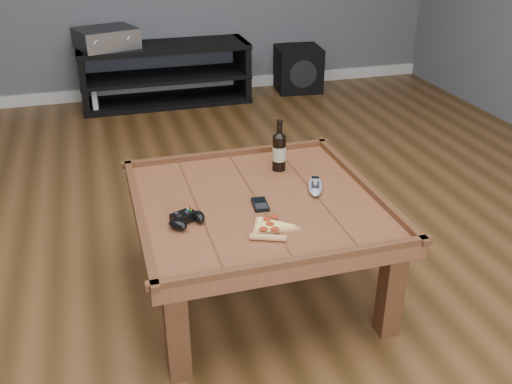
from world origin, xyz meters
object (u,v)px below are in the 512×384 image
object	(u,v)px
pizza_slice	(270,228)
remote_control	(315,186)
coffee_table	(257,213)
av_receiver	(106,38)
media_console	(165,75)
subwoofer	(298,69)
beer_bottle	(279,150)
game_console	(96,101)
smartphone	(260,204)
game_controller	(187,219)

from	to	relation	value
pizza_slice	remote_control	xyz separation A→B (m)	(0.29, 0.27, 0.01)
coffee_table	av_receiver	size ratio (longest dim) A/B	1.93
media_console	subwoofer	distance (m)	1.21
pizza_slice	coffee_table	bearing A→B (deg)	107.13
media_console	beer_bottle	xyz separation A→B (m)	(0.18, -2.49, 0.30)
game_console	smartphone	bearing A→B (deg)	-73.55
beer_bottle	av_receiver	world-z (taller)	beer_bottle
av_receiver	game_console	bearing A→B (deg)	-170.72
coffee_table	beer_bottle	distance (m)	0.36
coffee_table	av_receiver	distance (m)	2.79
coffee_table	game_controller	xyz separation A→B (m)	(-0.31, -0.11, 0.08)
subwoofer	smartphone	bearing A→B (deg)	-106.70
beer_bottle	av_receiver	size ratio (longest dim) A/B	0.45
smartphone	game_console	distance (m)	2.81
pizza_slice	smartphone	world-z (taller)	pizza_slice
av_receiver	subwoofer	size ratio (longest dim) A/B	1.25
pizza_slice	subwoofer	world-z (taller)	pizza_slice
pizza_slice	beer_bottle	bearing A→B (deg)	90.44
media_console	beer_bottle	distance (m)	2.51
game_controller	av_receiver	distance (m)	2.86
media_console	beer_bottle	bearing A→B (deg)	-85.84
remote_control	av_receiver	distance (m)	2.81
beer_bottle	game_console	bearing A→B (deg)	107.88
av_receiver	pizza_slice	bearing A→B (deg)	-99.65
pizza_slice	game_console	bearing A→B (deg)	123.48
pizza_slice	smartphone	bearing A→B (deg)	106.52
game_controller	media_console	bearing A→B (deg)	59.52
media_console	game_console	xyz separation A→B (m)	(-0.60, -0.08, -0.15)
pizza_slice	av_receiver	size ratio (longest dim) A/B	0.52
media_console	game_controller	world-z (taller)	media_console
av_receiver	beer_bottle	bearing A→B (deg)	-93.55
smartphone	remote_control	bearing A→B (deg)	22.95
pizza_slice	remote_control	distance (m)	0.40
smartphone	subwoofer	world-z (taller)	smartphone
remote_control	av_receiver	size ratio (longest dim) A/B	0.39
coffee_table	pizza_slice	world-z (taller)	same
game_console	av_receiver	bearing A→B (deg)	31.22
media_console	pizza_slice	bearing A→B (deg)	-90.42
game_controller	game_console	size ratio (longest dim) A/B	0.77
game_controller	subwoofer	size ratio (longest dim) A/B	0.36
coffee_table	remote_control	world-z (taller)	remote_control
game_controller	pizza_slice	xyz separation A→B (m)	(0.29, -0.13, -0.01)
smartphone	av_receiver	world-z (taller)	av_receiver
beer_bottle	game_controller	distance (m)	0.62
game_controller	smartphone	xyz separation A→B (m)	(0.31, 0.06, -0.01)
media_console	beer_bottle	world-z (taller)	beer_bottle
media_console	game_console	world-z (taller)	media_console
pizza_slice	subwoofer	distance (m)	3.29
smartphone	remote_control	xyz separation A→B (m)	(0.27, 0.08, 0.01)
av_receiver	media_console	bearing A→B (deg)	-17.08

